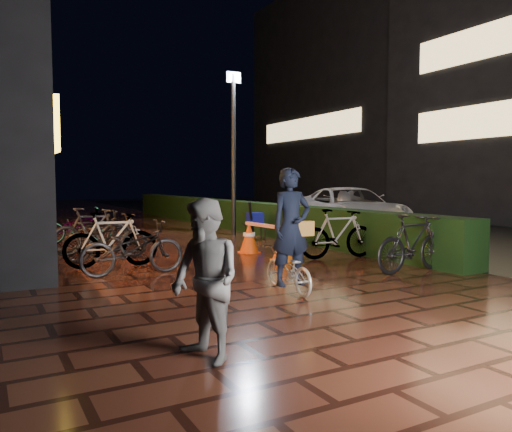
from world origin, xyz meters
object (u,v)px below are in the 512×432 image
traffic_barrier (265,240)px  cart_assembly (255,220)px  bystander_person (206,281)px  van (349,210)px  cyclist (290,247)px

traffic_barrier → cart_assembly: (1.39, 3.01, 0.20)m
bystander_person → van: bearing=122.4°
traffic_barrier → van: bearing=31.7°
cyclist → traffic_barrier: bearing=65.9°
bystander_person → cart_assembly: size_ratio=1.37×
van → cyclist: (-6.34, -6.30, -0.05)m
van → cyclist: cyclist is taller
bystander_person → cart_assembly: bearing=136.7°
bystander_person → cyclist: size_ratio=0.81×
van → traffic_barrier: size_ratio=2.90×
traffic_barrier → cart_assembly: size_ratio=1.65×
bystander_person → traffic_barrier: bystander_person is taller
bystander_person → cyclist: 3.07m
cyclist → cart_assembly: size_ratio=1.69×
bystander_person → cyclist: (2.27, 2.08, -0.07)m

